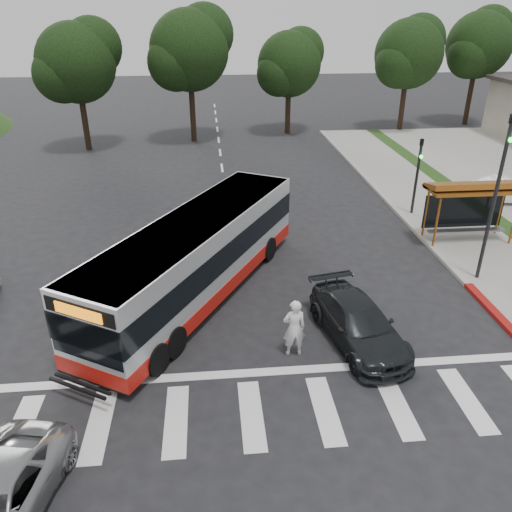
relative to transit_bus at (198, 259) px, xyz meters
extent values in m
plane|color=black|center=(1.42, -1.43, -1.52)|extent=(140.00, 140.00, 0.00)
cube|color=gray|center=(12.42, 6.57, -1.46)|extent=(4.00, 40.00, 0.12)
cube|color=#9E9991|center=(10.42, 6.57, -1.44)|extent=(0.30, 40.00, 0.15)
cube|color=maroon|center=(10.42, -3.43, -1.44)|extent=(0.32, 6.00, 0.15)
cube|color=silver|center=(1.42, -6.43, -1.51)|extent=(18.00, 2.60, 0.01)
cylinder|color=#965219|center=(10.42, 2.97, -0.25)|extent=(0.10, 0.10, 2.30)
cylinder|color=#965219|center=(10.42, 4.17, -0.25)|extent=(0.10, 0.10, 2.30)
cylinder|color=#965219|center=(14.02, 4.17, -0.25)|extent=(0.10, 0.10, 2.30)
cube|color=#965219|center=(12.22, 3.57, 1.05)|extent=(4.20, 1.60, 0.12)
cube|color=#965219|center=(12.22, 3.62, 1.20)|extent=(4.20, 1.32, 0.51)
cube|color=black|center=(12.22, 4.17, -0.20)|extent=(3.80, 0.06, 1.60)
cube|color=gray|center=(12.22, 3.57, -0.95)|extent=(3.60, 0.40, 0.08)
cylinder|color=black|center=(11.02, 0.07, 1.73)|extent=(0.14, 0.14, 6.50)
imported|color=black|center=(11.02, 0.07, 4.48)|extent=(0.16, 0.20, 1.00)
sphere|color=#19E533|center=(11.02, -0.11, 4.13)|extent=(0.18, 0.18, 0.18)
cylinder|color=black|center=(11.02, 7.07, 0.48)|extent=(0.14, 0.14, 4.00)
imported|color=black|center=(11.02, 7.07, 1.98)|extent=(0.16, 0.20, 1.00)
sphere|color=#19E533|center=(11.02, 6.89, 1.63)|extent=(0.18, 0.18, 0.18)
cylinder|color=black|center=(17.42, 26.57, 0.78)|extent=(0.44, 0.44, 4.40)
sphere|color=black|center=(17.42, 26.57, 4.78)|extent=(5.60, 5.60, 5.60)
sphere|color=black|center=(18.54, 27.41, 5.78)|extent=(4.20, 4.20, 4.20)
sphere|color=black|center=(16.44, 25.87, 4.08)|extent=(3.92, 3.92, 3.92)
cylinder|color=black|center=(24.42, 28.57, 0.90)|extent=(0.44, 0.44, 4.84)
sphere|color=black|center=(24.42, 28.57, 5.30)|extent=(5.60, 5.60, 5.60)
sphere|color=black|center=(25.54, 29.41, 6.40)|extent=(4.20, 4.20, 4.20)
sphere|color=black|center=(23.44, 27.87, 4.53)|extent=(3.92, 3.92, 3.92)
cylinder|color=black|center=(-0.58, 24.57, 0.90)|extent=(0.44, 0.44, 4.84)
sphere|color=black|center=(-0.58, 24.57, 5.30)|extent=(6.00, 6.00, 6.00)
sphere|color=black|center=(0.62, 25.47, 6.40)|extent=(4.50, 4.50, 4.50)
sphere|color=black|center=(-1.63, 23.82, 4.53)|extent=(4.20, 4.20, 4.20)
cylinder|color=black|center=(7.42, 26.57, 0.46)|extent=(0.44, 0.44, 3.96)
sphere|color=black|center=(7.42, 26.57, 4.06)|extent=(5.20, 5.20, 5.20)
sphere|color=black|center=(8.46, 27.35, 4.96)|extent=(3.90, 3.90, 3.90)
sphere|color=black|center=(6.51, 25.92, 3.43)|extent=(3.64, 3.64, 3.64)
cylinder|color=black|center=(-8.58, 22.57, 0.68)|extent=(0.44, 0.44, 4.40)
sphere|color=black|center=(-8.58, 22.57, 4.68)|extent=(5.60, 5.60, 5.60)
sphere|color=black|center=(-7.46, 23.41, 5.68)|extent=(4.20, 4.20, 4.20)
sphere|color=black|center=(-9.56, 21.87, 3.98)|extent=(3.92, 3.92, 3.92)
imported|color=silver|center=(2.95, -3.93, -0.55)|extent=(0.74, 0.51, 1.94)
imported|color=black|center=(5.12, -3.45, -0.84)|extent=(2.80, 4.98, 1.36)
imported|color=white|center=(16.97, 8.20, -0.73)|extent=(4.32, 1.92, 1.38)
camera|label=1|loc=(0.58, -16.41, 8.25)|focal=35.00mm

